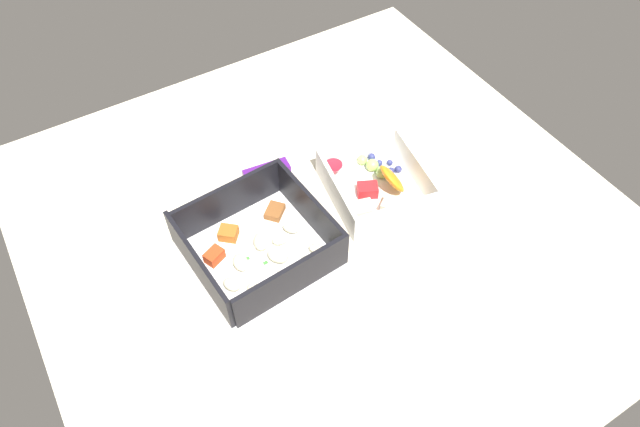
{
  "coord_description": "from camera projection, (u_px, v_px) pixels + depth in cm",
  "views": [
    {
      "loc": [
        -26.74,
        -41.75,
        66.15
      ],
      "look_at": [
        -1.04,
        0.66,
        4.0
      ],
      "focal_mm": 32.16,
      "sensor_mm": 36.0,
      "label": 1
    }
  ],
  "objects": [
    {
      "name": "table_surface",
      "position": [
        329.0,
        227.0,
        0.82
      ],
      "size": [
        80.0,
        80.0,
        2.0
      ],
      "primitive_type": "cube",
      "color": "beige",
      "rests_on": "ground"
    },
    {
      "name": "pasta_container",
      "position": [
        259.0,
        246.0,
        0.76
      ],
      "size": [
        18.58,
        17.61,
        6.68
      ],
      "rotation": [
        0.0,
        0.0,
        0.07
      ],
      "color": "white",
      "rests_on": "table_surface"
    },
    {
      "name": "fruit_bowl",
      "position": [
        376.0,
        185.0,
        0.83
      ],
      "size": [
        15.53,
        16.43,
        5.57
      ],
      "rotation": [
        0.0,
        0.0,
        -0.17
      ],
      "color": "white",
      "rests_on": "table_surface"
    },
    {
      "name": "candy_bar",
      "position": [
        267.0,
        171.0,
        0.86
      ],
      "size": [
        7.23,
        3.21,
        1.2
      ],
      "primitive_type": "cube",
      "rotation": [
        0.0,
        0.0,
        -0.12
      ],
      "color": "#51197A",
      "rests_on": "table_surface"
    },
    {
      "name": "paper_cup_liner",
      "position": [
        401.0,
        134.0,
        0.91
      ],
      "size": [
        4.29,
        4.29,
        1.5
      ],
      "primitive_type": "cylinder",
      "color": "white",
      "rests_on": "table_surface"
    }
  ]
}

